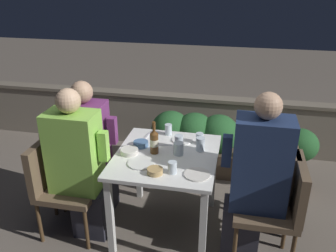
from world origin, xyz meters
The scene contains 27 objects.
ground_plane centered at (0.00, 0.00, 0.00)m, with size 16.00×16.00×0.00m, color #665B51.
parapet_wall centered at (0.00, 1.60, 0.34)m, with size 9.00×0.18×0.67m.
dining_table centered at (0.00, 0.00, 0.62)m, with size 0.81×0.89×0.73m.
planter_hedge centered at (0.09, 1.04, 0.37)m, with size 0.96×0.47×0.67m.
chair_left_near centered at (-0.87, -0.18, 0.50)m, with size 0.47×0.47×0.83m.
person_green_blouse centered at (-0.67, -0.18, 0.65)m, with size 0.48×0.26×1.29m.
chair_left_far centered at (-0.93, 0.16, 0.50)m, with size 0.47×0.47×0.83m.
person_purple_stripe centered at (-0.73, 0.16, 0.62)m, with size 0.47×0.26×1.24m.
chair_right_near centered at (0.90, -0.13, 0.50)m, with size 0.47×0.47×0.83m.
person_navy_jumper centered at (0.70, -0.13, 0.67)m, with size 0.49×0.26×1.34m.
chair_right_far centered at (0.87, 0.15, 0.50)m, with size 0.47×0.47×0.83m.
beer_bottle centered at (-0.10, 0.01, 0.83)m, with size 0.07×0.07×0.27m.
plate_0 centered at (0.08, 0.27, 0.73)m, with size 0.18×0.18×0.01m.
plate_1 centered at (0.28, -0.26, 0.73)m, with size 0.19×0.19×0.01m.
plate_2 centered at (-0.16, -0.18, 0.73)m, with size 0.21×0.21×0.01m.
bowl_0 centered at (-0.29, -0.05, 0.75)m, with size 0.14×0.14×0.04m.
bowl_1 centered at (-0.24, 0.10, 0.75)m, with size 0.12×0.12×0.04m.
bowl_2 centered at (-0.02, -0.30, 0.75)m, with size 0.12×0.12×0.04m.
glass_cup_0 centered at (0.26, 0.13, 0.78)m, with size 0.07×0.07×0.11m.
glass_cup_1 centered at (0.10, -0.26, 0.77)m, with size 0.07×0.07×0.09m.
glass_cup_2 centered at (0.09, 0.02, 0.78)m, with size 0.08×0.08×0.10m.
glass_cup_3 centered at (0.08, 0.13, 0.78)m, with size 0.07×0.07×0.12m.
glass_cup_4 centered at (0.24, 0.24, 0.77)m, with size 0.06×0.06×0.10m.
glass_cup_5 centered at (-0.06, 0.37, 0.77)m, with size 0.06×0.06×0.10m.
fork_0 centered at (-0.07, 0.14, 0.73)m, with size 0.17×0.06×0.01m.
fork_1 centered at (-0.24, 0.27, 0.73)m, with size 0.04×0.17×0.01m.
potted_plant centered at (1.15, 0.83, 0.42)m, with size 0.35×0.35×0.68m.
Camera 1 is at (0.53, -2.45, 2.09)m, focal length 38.00 mm.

